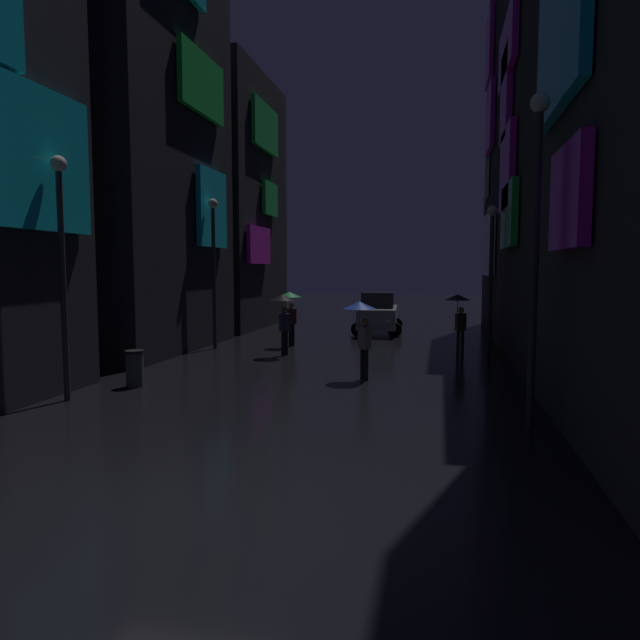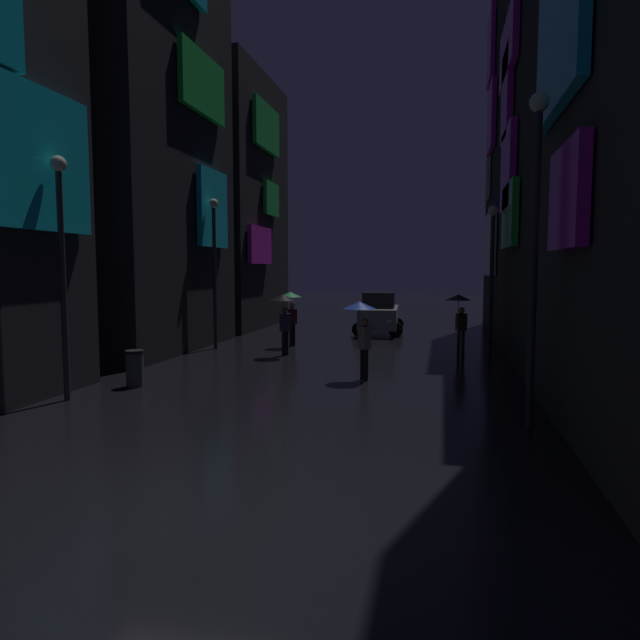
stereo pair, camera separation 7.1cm
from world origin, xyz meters
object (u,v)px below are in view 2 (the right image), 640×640
Objects in this scene: streetlamp_right_far at (492,261)px; streetlamp_right_near at (535,224)px; streetlamp_left_far at (214,256)px; pedestrian_midstreet_centre_black at (283,308)px; trash_bin at (135,368)px; pedestrian_foreground_left_black at (459,307)px; car_distant at (379,314)px; streetlamp_left_near at (62,249)px; pedestrian_far_right_blue at (361,318)px; pedestrian_foreground_right_green at (291,303)px.

streetlamp_right_far is 0.84× the size of streetlamp_right_near.
streetlamp_right_near is 13.29m from streetlamp_left_far.
pedestrian_midstreet_centre_black is 0.34× the size of streetlamp_right_near.
pedestrian_midstreet_centre_black is at bearing 68.32° from trash_bin.
pedestrian_foreground_left_black is 7.09m from car_distant.
streetlamp_left_near is at bearing -136.39° from streetlamp_right_far.
streetlamp_left_far reaches higher than streetlamp_right_far.
trash_bin is (0.70, 1.73, -2.96)m from streetlamp_left_near.
trash_bin is (-5.51, -2.14, -1.20)m from pedestrian_far_right_blue.
trash_bin is (-8.21, -7.22, -1.20)m from pedestrian_foreground_left_black.
pedestrian_far_right_blue is 7.00m from streetlamp_right_far.
pedestrian_far_right_blue is at bearing -123.86° from streetlamp_right_far.
car_distant is at bearing 106.72° from streetlamp_right_near.
streetlamp_right_far is at bearing -50.77° from car_distant.
streetlamp_left_near is (-5.45, -15.09, 2.50)m from car_distant.
pedestrian_foreground_left_black is 12.75m from streetlamp_left_near.
pedestrian_far_right_blue is at bearing -86.17° from car_distant.
car_distant is at bearing 72.05° from pedestrian_midstreet_centre_black.
pedestrian_foreground_right_green is 7.56m from streetlamp_right_far.
pedestrian_far_right_blue is at bearing 21.23° from trash_bin.
streetlamp_right_near reaches higher than pedestrian_foreground_left_black.
pedestrian_foreground_left_black is at bearing -8.44° from pedestrian_foreground_right_green.
pedestrian_foreground_right_green is 0.41× the size of streetlamp_right_far.
pedestrian_far_right_blue is 0.39× the size of streetlamp_left_near.
streetlamp_left_near is (-8.91, -8.95, 1.76)m from pedestrian_foreground_left_black.
streetlamp_left_far reaches higher than pedestrian_foreground_right_green.
pedestrian_midstreet_centre_black is at bearing 132.82° from streetlamp_right_near.
pedestrian_midstreet_centre_black and pedestrian_foreground_right_green have the same top height.
pedestrian_far_right_blue is at bearing -118.04° from pedestrian_foreground_left_black.
car_distant is at bearing 129.23° from streetlamp_right_far.
streetlamp_right_far reaches higher than pedestrian_midstreet_centre_black.
streetlamp_right_far is 13.81m from streetlamp_left_near.
pedestrian_foreground_left_black is at bearing -152.07° from streetlamp_right_far.
streetlamp_left_near is (-3.00, -7.51, 1.76)m from pedestrian_midstreet_centre_black.
trash_bin is (-4.75, -13.36, -0.46)m from car_distant.
pedestrian_foreground_right_green is at bearing 126.64° from streetlamp_right_near.
streetlamp_left_far is at bearing 142.08° from pedestrian_far_right_blue.
pedestrian_midstreet_centre_black reaches higher than trash_bin.
pedestrian_midstreet_centre_black is 0.50× the size of car_distant.
pedestrian_foreground_left_black is 0.34× the size of streetlamp_right_near.
pedestrian_far_right_blue is at bearing -59.18° from pedestrian_foreground_right_green.
pedestrian_midstreet_centre_black reaches higher than car_distant.
pedestrian_far_right_blue is 5.75m from pedestrian_foreground_left_black.
pedestrian_far_right_blue is 7.00m from pedestrian_foreground_right_green.
pedestrian_foreground_right_green is 8.46m from trash_bin.
streetlamp_right_near is at bearing -90.00° from streetlamp_right_far.
streetlamp_left_near is (-2.62, -9.88, 1.76)m from pedestrian_foreground_right_green.
pedestrian_foreground_left_black is (5.91, 1.43, 0.00)m from pedestrian_midstreet_centre_black.
pedestrian_far_right_blue is at bearing 134.13° from streetlamp_right_near.
streetlamp_right_near reaches higher than streetlamp_left_far.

